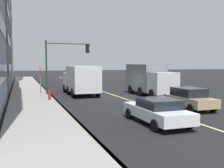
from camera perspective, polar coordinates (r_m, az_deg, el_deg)
ground at (r=25.49m, az=1.18°, el=-2.69°), size 200.00×200.00×0.00m
sidewalk_slab at (r=23.92m, az=-16.73°, el=-3.16°), size 80.00×3.75×0.15m
curb_edge at (r=24.06m, az=-12.45°, el=-3.04°), size 80.00×0.16×0.15m
lane_stripe_center at (r=25.49m, az=1.18°, el=-2.67°), size 80.00×0.16×0.01m
car_tan at (r=19.09m, az=16.31°, el=-2.93°), size 4.09×1.93×1.48m
car_white at (r=14.12m, az=9.72°, el=-5.66°), size 4.68×2.04×1.34m
truck_white at (r=26.76m, az=-6.71°, el=0.97°), size 6.85×2.68×2.90m
truck_gray at (r=26.37m, az=7.99°, el=1.09°), size 6.92×2.43×3.08m
traffic_light_mast at (r=26.81m, az=-10.26°, el=5.64°), size 0.28×4.46×5.43m
street_sign_post at (r=27.85m, az=-15.19°, el=1.37°), size 0.60×0.08×2.97m
fire_hydrant at (r=22.45m, az=-13.32°, el=-2.58°), size 0.24×0.24×0.94m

